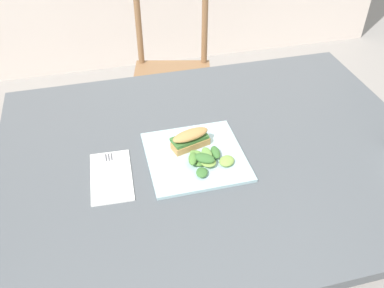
% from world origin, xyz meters
% --- Properties ---
extents(dining_table, '(1.29, 0.98, 0.74)m').
position_xyz_m(dining_table, '(-0.02, 0.17, 0.63)').
color(dining_table, '#51565B').
rests_on(dining_table, ground).
extents(chair_wooden_far, '(0.48, 0.48, 0.87)m').
position_xyz_m(chair_wooden_far, '(0.04, 1.13, 0.45)').
color(chair_wooden_far, '#8E6642').
rests_on(chair_wooden_far, ground).
extents(plate_lunch, '(0.28, 0.28, 0.01)m').
position_xyz_m(plate_lunch, '(-0.09, 0.16, 0.74)').
color(plate_lunch, silver).
rests_on(plate_lunch, dining_table).
extents(sandwich_half_front, '(0.12, 0.08, 0.06)m').
position_xyz_m(sandwich_half_front, '(-0.10, 0.20, 0.78)').
color(sandwich_half_front, tan).
rests_on(sandwich_half_front, plate_lunch).
extents(salad_mixed_greens, '(0.15, 0.13, 0.03)m').
position_xyz_m(salad_mixed_greens, '(-0.07, 0.12, 0.76)').
color(salad_mixed_greens, '#518438').
rests_on(salad_mixed_greens, plate_lunch).
extents(napkin_folded, '(0.12, 0.21, 0.00)m').
position_xyz_m(napkin_folded, '(-0.34, 0.14, 0.74)').
color(napkin_folded, white).
rests_on(napkin_folded, dining_table).
extents(fork_on_napkin, '(0.03, 0.19, 0.00)m').
position_xyz_m(fork_on_napkin, '(-0.34, 0.15, 0.75)').
color(fork_on_napkin, silver).
rests_on(fork_on_napkin, napkin_folded).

